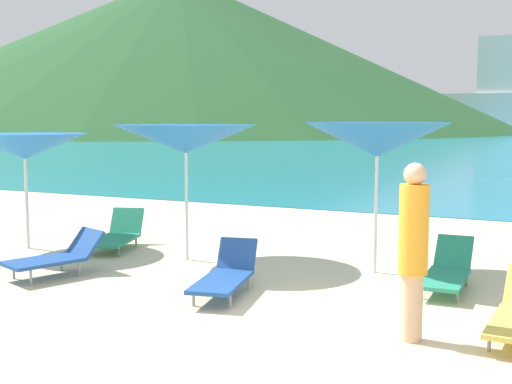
# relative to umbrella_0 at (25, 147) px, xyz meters

# --- Properties ---
(ground_plane) EXTENTS (50.00, 100.00, 0.30)m
(ground_plane) POSITION_rel_umbrella_0_xyz_m (6.11, 7.38, -1.95)
(ground_plane) COLOR beige
(headland_hill) EXTENTS (129.73, 129.73, 30.54)m
(headland_hill) POSITION_rel_umbrella_0_xyz_m (-62.15, 103.94, 13.47)
(headland_hill) COLOR #235128
(headland_hill) RESTS_ON ground_plane
(umbrella_0) EXTENTS (2.16, 2.16, 2.03)m
(umbrella_0) POSITION_rel_umbrella_0_xyz_m (0.00, 0.00, 0.00)
(umbrella_0) COLOR silver
(umbrella_0) RESTS_ON ground_plane
(umbrella_1) EXTENTS (2.44, 2.44, 2.19)m
(umbrella_1) POSITION_rel_umbrella_0_xyz_m (3.04, 0.40, 0.16)
(umbrella_1) COLOR silver
(umbrella_1) RESTS_ON ground_plane
(umbrella_2) EXTENTS (2.20, 2.20, 2.23)m
(umbrella_2) POSITION_rel_umbrella_0_xyz_m (6.03, 0.85, 0.17)
(umbrella_2) COLOR silver
(umbrella_2) RESTS_ON ground_plane
(lounge_chair_2) EXTENTS (1.03, 1.63, 0.65)m
(lounge_chair_2) POSITION_rel_umbrella_0_xyz_m (1.45, 0.63, -1.55)
(lounge_chair_2) COLOR #268C66
(lounge_chair_2) RESTS_ON ground_plane
(lounge_chair_3) EXTENTS (0.84, 1.60, 0.64)m
(lounge_chair_3) POSITION_rel_umbrella_0_xyz_m (4.62, -1.22, -1.53)
(lounge_chair_3) COLOR #1E478C
(lounge_chair_3) RESTS_ON ground_plane
(lounge_chair_4) EXTENTS (0.56, 1.73, 0.60)m
(lounge_chair_4) POSITION_rel_umbrella_0_xyz_m (7.16, 0.34, -1.55)
(lounge_chair_4) COLOR #268C66
(lounge_chair_4) RESTS_ON ground_plane
(lounge_chair_6) EXTENTS (1.06, 1.50, 0.63)m
(lounge_chair_6) POSITION_rel_umbrella_0_xyz_m (1.92, -1.39, -1.50)
(lounge_chair_6) COLOR #1E478C
(lounge_chair_6) RESTS_ON ground_plane
(beachgoer_1) EXTENTS (0.30, 0.30, 1.84)m
(beachgoer_1) POSITION_rel_umbrella_0_xyz_m (7.19, -1.96, -0.81)
(beachgoer_1) COLOR #DBAA84
(beachgoer_1) RESTS_ON ground_plane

